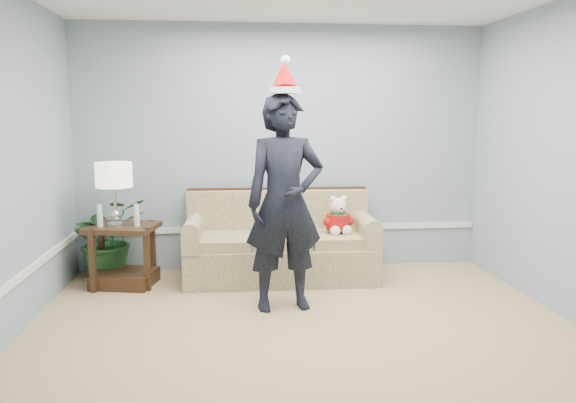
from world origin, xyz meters
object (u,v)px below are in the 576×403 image
Objects in this scene: teddy_bear at (338,220)px; sofa at (280,247)px; houseplant at (108,238)px; side_table at (124,262)px; table_lamp at (114,178)px; man at (285,203)px.

sofa is at bearing 164.95° from teddy_bear.
teddy_bear is (2.43, -0.29, 0.20)m from houseplant.
table_lamp is at bearing -143.20° from side_table.
table_lamp is at bearing 175.41° from teddy_bear.
teddy_bear is (2.21, 0.04, 0.39)m from side_table.
table_lamp reaches higher than sofa.
teddy_bear is (0.65, 0.87, -0.32)m from man.
sofa is 1.84m from table_lamp.
table_lamp is at bearing -65.83° from houseplant.
teddy_bear is at bearing 1.03° from side_table.
teddy_bear is at bearing 45.05° from man.
man is (1.61, -0.79, -0.16)m from table_lamp.
houseplant is 2.19m from man.
sofa is 1.04× the size of man.
man reaches higher than side_table.
sofa is at bearing 5.85° from table_lamp.
man reaches higher than sofa.
side_table is 0.39× the size of man.
sofa is 2.67× the size of side_table.
side_table is 2.24m from teddy_bear.
table_lamp reaches higher than side_table.
side_table is 0.87× the size of houseplant.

